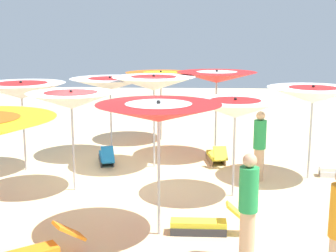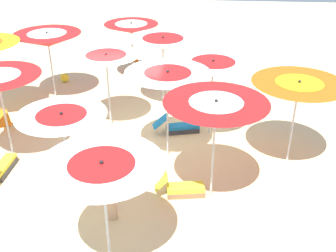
{
  "view_description": "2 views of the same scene",
  "coord_description": "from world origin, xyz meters",
  "px_view_note": "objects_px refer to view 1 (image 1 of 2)",
  "views": [
    {
      "loc": [
        -10.38,
        -1.83,
        3.52
      ],
      "look_at": [
        1.44,
        -1.28,
        1.11
      ],
      "focal_mm": 49.66,
      "sensor_mm": 36.0,
      "label": 1
    },
    {
      "loc": [
        2.23,
        -10.44,
        6.1
      ],
      "look_at": [
        1.47,
        -1.34,
        1.14
      ],
      "focal_mm": 44.7,
      "sensor_mm": 36.0,
      "label": 2
    }
  ],
  "objects_px": {
    "beach_umbrella_10": "(159,113)",
    "lounger_0": "(204,223)",
    "beach_umbrella_8": "(313,95)",
    "lounger_4": "(37,250)",
    "beach_umbrella_4": "(217,77)",
    "lounger_1": "(216,156)",
    "beach_umbrella_9": "(235,109)",
    "beach_umbrella_0": "(161,77)",
    "beachgoer_2": "(248,205)",
    "beach_umbrella_5": "(154,83)",
    "beach_umbrella_2": "(21,91)",
    "beachgoer_0": "(260,145)",
    "beach_umbrella_6": "(71,100)",
    "lounger_2": "(106,157)",
    "beach_umbrella_1": "(110,84)"
  },
  "relations": [
    {
      "from": "beach_umbrella_8",
      "to": "lounger_1",
      "type": "height_order",
      "value": "beach_umbrella_8"
    },
    {
      "from": "beach_umbrella_0",
      "to": "beach_umbrella_10",
      "type": "relative_size",
      "value": 0.96
    },
    {
      "from": "beach_umbrella_9",
      "to": "beach_umbrella_2",
      "type": "bearing_deg",
      "value": 72.16
    },
    {
      "from": "beach_umbrella_0",
      "to": "beach_umbrella_8",
      "type": "xyz_separation_m",
      "value": [
        -3.95,
        -3.84,
        -0.01
      ]
    },
    {
      "from": "beach_umbrella_2",
      "to": "lounger_4",
      "type": "xyz_separation_m",
      "value": [
        -4.84,
        -1.88,
        -1.87
      ]
    },
    {
      "from": "beach_umbrella_8",
      "to": "beach_umbrella_2",
      "type": "bearing_deg",
      "value": 87.18
    },
    {
      "from": "beach_umbrella_0",
      "to": "beach_umbrella_5",
      "type": "xyz_separation_m",
      "value": [
        -3.17,
        -0.01,
        0.16
      ]
    },
    {
      "from": "beach_umbrella_5",
      "to": "lounger_1",
      "type": "relative_size",
      "value": 2.04
    },
    {
      "from": "beach_umbrella_1",
      "to": "beach_umbrella_2",
      "type": "distance_m",
      "value": 2.52
    },
    {
      "from": "beach_umbrella_8",
      "to": "lounger_4",
      "type": "xyz_separation_m",
      "value": [
        -4.49,
        5.24,
        -1.85
      ]
    },
    {
      "from": "lounger_4",
      "to": "lounger_2",
      "type": "bearing_deg",
      "value": -127.51
    },
    {
      "from": "beach_umbrella_6",
      "to": "beach_umbrella_9",
      "type": "relative_size",
      "value": 1.05
    },
    {
      "from": "beachgoer_0",
      "to": "beach_umbrella_8",
      "type": "bearing_deg",
      "value": 54.57
    },
    {
      "from": "beach_umbrella_10",
      "to": "lounger_0",
      "type": "height_order",
      "value": "beach_umbrella_10"
    },
    {
      "from": "beach_umbrella_10",
      "to": "lounger_1",
      "type": "distance_m",
      "value": 5.18
    },
    {
      "from": "beach_umbrella_5",
      "to": "lounger_4",
      "type": "xyz_separation_m",
      "value": [
        -5.27,
        1.41,
        -2.02
      ]
    },
    {
      "from": "beach_umbrella_0",
      "to": "beach_umbrella_8",
      "type": "relative_size",
      "value": 1.0
    },
    {
      "from": "beach_umbrella_5",
      "to": "lounger_2",
      "type": "relative_size",
      "value": 1.74
    },
    {
      "from": "beach_umbrella_9",
      "to": "beachgoer_2",
      "type": "relative_size",
      "value": 1.26
    },
    {
      "from": "beach_umbrella_8",
      "to": "beachgoer_0",
      "type": "xyz_separation_m",
      "value": [
        -0.2,
        1.23,
        -1.17
      ]
    },
    {
      "from": "beach_umbrella_4",
      "to": "lounger_1",
      "type": "relative_size",
      "value": 2.07
    },
    {
      "from": "beach_umbrella_8",
      "to": "lounger_0",
      "type": "bearing_deg",
      "value": 141.43
    },
    {
      "from": "beach_umbrella_8",
      "to": "beachgoer_0",
      "type": "height_order",
      "value": "beach_umbrella_8"
    },
    {
      "from": "beach_umbrella_2",
      "to": "beach_umbrella_8",
      "type": "distance_m",
      "value": 7.13
    },
    {
      "from": "beach_umbrella_6",
      "to": "beach_umbrella_10",
      "type": "height_order",
      "value": "beach_umbrella_10"
    },
    {
      "from": "beach_umbrella_5",
      "to": "beach_umbrella_4",
      "type": "bearing_deg",
      "value": -55.48
    },
    {
      "from": "lounger_1",
      "to": "lounger_2",
      "type": "bearing_deg",
      "value": 85.6
    },
    {
      "from": "lounger_0",
      "to": "lounger_4",
      "type": "distance_m",
      "value": 2.87
    },
    {
      "from": "beachgoer_0",
      "to": "beach_umbrella_9",
      "type": "bearing_deg",
      "value": -77.56
    },
    {
      "from": "beach_umbrella_0",
      "to": "lounger_2",
      "type": "distance_m",
      "value": 3.72
    },
    {
      "from": "beach_umbrella_0",
      "to": "lounger_0",
      "type": "relative_size",
      "value": 1.67
    },
    {
      "from": "beach_umbrella_4",
      "to": "lounger_0",
      "type": "relative_size",
      "value": 1.81
    },
    {
      "from": "beach_umbrella_8",
      "to": "beach_umbrella_5",
      "type": "bearing_deg",
      "value": 78.46
    },
    {
      "from": "beach_umbrella_9",
      "to": "lounger_0",
      "type": "bearing_deg",
      "value": 161.0
    },
    {
      "from": "beach_umbrella_5",
      "to": "lounger_1",
      "type": "xyz_separation_m",
      "value": [
        0.47,
        -1.66,
        -2.03
      ]
    },
    {
      "from": "beach_umbrella_0",
      "to": "lounger_1",
      "type": "relative_size",
      "value": 1.91
    },
    {
      "from": "lounger_4",
      "to": "beachgoer_2",
      "type": "distance_m",
      "value": 3.33
    },
    {
      "from": "beach_umbrella_2",
      "to": "beach_umbrella_4",
      "type": "height_order",
      "value": "beach_umbrella_4"
    },
    {
      "from": "beach_umbrella_4",
      "to": "beach_umbrella_0",
      "type": "bearing_deg",
      "value": 39.65
    },
    {
      "from": "beach_umbrella_0",
      "to": "beach_umbrella_8",
      "type": "height_order",
      "value": "same"
    },
    {
      "from": "beach_umbrella_8",
      "to": "lounger_1",
      "type": "distance_m",
      "value": 3.12
    },
    {
      "from": "beach_umbrella_8",
      "to": "beach_umbrella_9",
      "type": "height_order",
      "value": "beach_umbrella_8"
    },
    {
      "from": "beach_umbrella_4",
      "to": "lounger_2",
      "type": "relative_size",
      "value": 1.77
    },
    {
      "from": "beach_umbrella_10",
      "to": "lounger_1",
      "type": "height_order",
      "value": "beach_umbrella_10"
    },
    {
      "from": "beach_umbrella_4",
      "to": "beach_umbrella_8",
      "type": "distance_m",
      "value": 2.9
    },
    {
      "from": "beach_umbrella_2",
      "to": "beach_umbrella_9",
      "type": "xyz_separation_m",
      "value": [
        -1.67,
        -5.18,
        -0.15
      ]
    },
    {
      "from": "beach_umbrella_0",
      "to": "beach_umbrella_10",
      "type": "xyz_separation_m",
      "value": [
        -7.31,
        -0.41,
        0.12
      ]
    },
    {
      "from": "lounger_2",
      "to": "beachgoer_2",
      "type": "height_order",
      "value": "beachgoer_2"
    },
    {
      "from": "lounger_0",
      "to": "lounger_1",
      "type": "relative_size",
      "value": 1.14
    },
    {
      "from": "beach_umbrella_10",
      "to": "beachgoer_2",
      "type": "distance_m",
      "value": 2.11
    }
  ]
}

